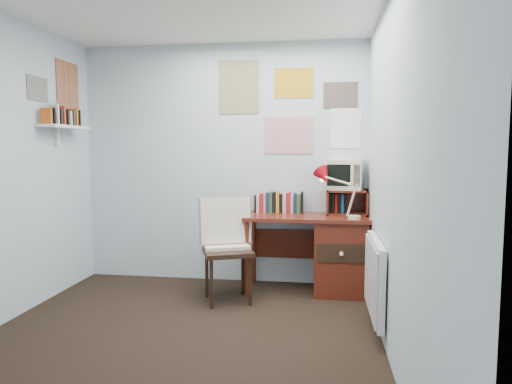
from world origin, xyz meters
TOP-DOWN VIEW (x-y plane):
  - ground at (0.00, 0.00)m, footprint 3.50×3.50m
  - back_wall at (0.00, 1.75)m, footprint 3.00×0.02m
  - right_wall at (1.50, 0.00)m, footprint 0.02×3.50m
  - desk at (1.17, 1.48)m, footprint 1.20×0.55m
  - desk_chair at (0.19, 1.07)m, footprint 0.61×0.60m
  - desk_lamp at (1.35, 1.30)m, footprint 0.35×0.31m
  - tv_riser at (1.29, 1.59)m, footprint 0.40×0.30m
  - crt_tv at (1.27, 1.61)m, footprint 0.39×0.37m
  - book_row at (0.66, 1.66)m, footprint 0.60×0.14m
  - radiator at (1.46, 0.55)m, footprint 0.09×0.80m
  - wall_shelf at (-1.40, 1.10)m, footprint 0.20×0.62m
  - posters_back at (0.70, 1.74)m, footprint 1.20×0.01m
  - posters_left at (-1.49, 1.10)m, footprint 0.01×0.70m

SIDE VIEW (x-z plane):
  - ground at x=0.00m, z-range 0.00..0.00m
  - desk at x=1.17m, z-range 0.03..0.79m
  - radiator at x=1.46m, z-range 0.12..0.72m
  - desk_chair at x=0.19m, z-range 0.00..0.93m
  - book_row at x=0.66m, z-range 0.76..0.98m
  - tv_riser at x=1.29m, z-range 0.76..1.01m
  - desk_lamp at x=1.35m, z-range 0.76..1.19m
  - crt_tv at x=1.27m, z-range 1.01..1.33m
  - back_wall at x=0.00m, z-range 0.00..2.50m
  - right_wall at x=1.50m, z-range 0.00..2.50m
  - wall_shelf at x=-1.40m, z-range 1.50..1.74m
  - posters_back at x=0.70m, z-range 1.40..2.30m
  - posters_left at x=-1.49m, z-range 1.70..2.30m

